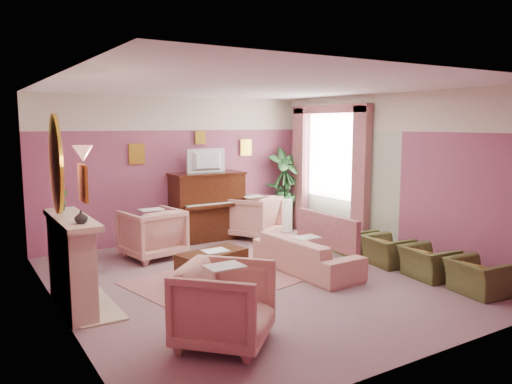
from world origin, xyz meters
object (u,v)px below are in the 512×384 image
floral_armchair_left (152,231)px  side_table (280,214)px  coffee_table (212,267)px  olive_chair_a (478,271)px  floral_armchair_front (225,301)px  olive_chair_b (428,258)px  floral_armchair_right (253,214)px  television (208,159)px  sofa (306,247)px  piano (207,207)px  olive_chair_d (352,236)px  olive_chair_c (387,246)px

floral_armchair_left → side_table: (3.13, 0.69, -0.12)m
coffee_table → olive_chair_a: bearing=-40.1°
floral_armchair_front → olive_chair_b: bearing=6.1°
floral_armchair_right → olive_chair_b: (0.82, -3.64, -0.16)m
television → sofa: 3.00m
olive_chair_b → coffee_table: bearing=151.3°
sofa → olive_chair_b: 1.81m
olive_chair_b → floral_armchair_right: bearing=102.7°
television → floral_armchair_left: television is taller
piano → olive_chair_d: size_ratio=1.93×
olive_chair_c → side_table: 3.13m
floral_armchair_right → floral_armchair_front: (-2.80, -4.03, 0.00)m
piano → floral_armchair_front: piano is taller
olive_chair_b → side_table: 3.95m
floral_armchair_right → olive_chair_d: size_ratio=1.30×
olive_chair_d → side_table: size_ratio=1.03×
sofa → olive_chair_d: sofa is taller
floral_armchair_front → piano: bearing=65.9°
television → floral_armchair_front: television is taller
piano → olive_chair_c: (1.66, -3.17, -0.34)m
olive_chair_c → floral_armchair_right: bearing=106.2°
olive_chair_c → floral_armchair_left: bearing=141.6°
coffee_table → olive_chair_c: size_ratio=1.38×
olive_chair_b → olive_chair_d: bearing=90.0°
olive_chair_b → olive_chair_c: same height
olive_chair_a → olive_chair_b: size_ratio=1.00×
coffee_table → television: bearing=64.7°
television → coffee_table: television is taller
floral_armchair_front → side_table: bearing=49.7°
olive_chair_c → olive_chair_d: 0.82m
olive_chair_a → olive_chair_b: bearing=90.0°
floral_armchair_left → olive_chair_b: size_ratio=1.30×
piano → olive_chair_d: piano is taller
sofa → olive_chair_c: sofa is taller
piano → coffee_table: piano is taller
coffee_table → olive_chair_c: (2.80, -0.72, 0.09)m
floral_armchair_front → olive_chair_a: 3.65m
olive_chair_b → side_table: bearing=89.2°
side_table → olive_chair_c: bearing=-91.0°
piano → olive_chair_a: bearing=-70.9°
television → floral_armchair_front: size_ratio=0.85×
floral_armchair_front → floral_armchair_left: bearing=81.5°
television → olive_chair_c: size_ratio=1.11×
floral_armchair_front → olive_chair_b: 3.65m
piano → television: size_ratio=1.75×
coffee_table → olive_chair_d: size_ratio=1.38×
television → olive_chair_d: bearing=-54.1°
olive_chair_a → olive_chair_c: (0.00, 1.64, 0.00)m
sofa → olive_chair_a: 2.44m
floral_armchair_right → olive_chair_a: (0.82, -4.46, -0.16)m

